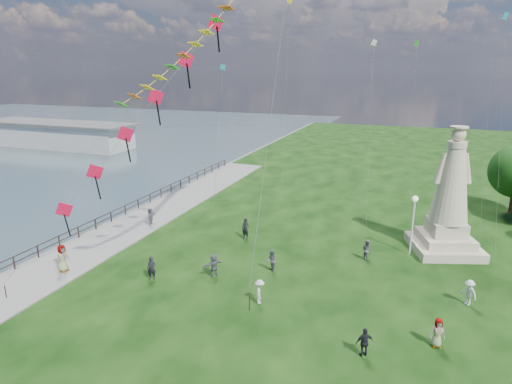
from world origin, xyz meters
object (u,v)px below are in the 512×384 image
at_px(pier_pavilion, 58,134).
at_px(person_1, 272,261).
at_px(person_2, 260,292).
at_px(person_4, 437,333).
at_px(statue, 449,206).
at_px(person_3, 365,342).
at_px(person_0, 152,268).
at_px(person_11, 214,265).
at_px(lamppost, 414,213).
at_px(person_5, 151,218).
at_px(person_10, 63,259).
at_px(person_8, 469,292).
at_px(person_7, 367,250).
at_px(person_6, 246,229).

height_order(pier_pavilion, person_1, pier_pavilion).
relative_size(person_2, person_4, 0.96).
bearing_deg(statue, person_3, -124.21).
height_order(person_0, person_11, person_0).
height_order(person_4, person_11, person_11).
height_order(lamppost, person_11, lamppost).
relative_size(person_5, person_11, 0.94).
relative_size(person_10, person_11, 1.21).
relative_size(person_0, person_11, 1.01).
height_order(person_5, person_8, person_8).
height_order(person_1, person_8, person_1).
relative_size(person_0, person_4, 1.03).
distance_m(person_0, person_4, 17.17).
relative_size(person_5, person_10, 0.78).
height_order(person_4, person_7, person_4).
xyz_separation_m(pier_pavilion, person_2, (52.76, -38.05, -1.11)).
xyz_separation_m(lamppost, person_5, (-21.32, -1.70, -2.50)).
distance_m(person_1, person_6, 6.08).
bearing_deg(person_2, person_5, 35.12).
height_order(lamppost, person_5, lamppost).
bearing_deg(person_2, person_0, 66.19).
xyz_separation_m(person_3, person_11, (-10.32, 4.82, 0.04)).
xyz_separation_m(lamppost, person_11, (-11.99, -8.27, -2.46)).
xyz_separation_m(person_6, person_7, (9.58, -0.50, -0.13)).
bearing_deg(person_8, person_6, -155.12).
height_order(lamppost, person_1, lamppost).
xyz_separation_m(statue, person_0, (-17.94, -11.68, -2.75)).
bearing_deg(person_10, lamppost, -52.75).
relative_size(person_6, person_8, 1.12).
bearing_deg(person_11, person_2, 95.28).
relative_size(person_2, person_11, 0.94).
bearing_deg(person_10, person_7, -54.12).
bearing_deg(person_8, person_2, -118.77).
height_order(pier_pavilion, person_11, pier_pavilion).
bearing_deg(pier_pavilion, person_0, -39.89).
bearing_deg(person_10, person_0, -68.59).
distance_m(person_8, person_11, 15.50).
distance_m(statue, person_8, 8.34).
distance_m(person_4, person_7, 10.04).
height_order(person_0, person_8, person_0).
height_order(pier_pavilion, person_6, pier_pavilion).
bearing_deg(person_3, person_10, -35.26).
height_order(person_3, person_7, person_7).
distance_m(person_6, person_10, 13.45).
bearing_deg(person_0, person_2, -22.88).
bearing_deg(statue, person_7, -163.99).
bearing_deg(person_2, person_7, -53.51).
bearing_deg(person_3, person_7, -114.11).
bearing_deg(person_11, person_7, 157.20).
bearing_deg(person_6, person_1, -43.86).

